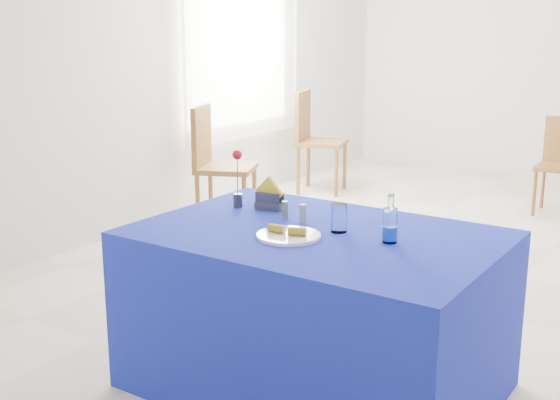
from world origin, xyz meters
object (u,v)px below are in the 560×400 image
(plate, at_px, (289,236))
(water_bottle, at_px, (390,226))
(blue_table, at_px, (316,310))
(chair_win_b, at_px, (313,134))
(chair_win_a, at_px, (215,158))

(plate, relative_size, water_bottle, 1.31)
(plate, relative_size, blue_table, 0.18)
(blue_table, distance_m, water_bottle, 0.57)
(water_bottle, height_order, chair_win_b, chair_win_b)
(plate, distance_m, chair_win_b, 4.24)
(chair_win_a, relative_size, chair_win_b, 0.99)
(plate, height_order, water_bottle, water_bottle)
(blue_table, relative_size, water_bottle, 7.44)
(blue_table, height_order, chair_win_b, chair_win_b)
(blue_table, xyz_separation_m, water_bottle, (0.34, 0.03, 0.45))
(chair_win_a, height_order, chair_win_b, chair_win_b)
(plate, height_order, chair_win_b, chair_win_b)
(plate, xyz_separation_m, chair_win_b, (-2.11, 3.68, -0.17))
(plate, height_order, blue_table, plate)
(blue_table, relative_size, chair_win_a, 1.55)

